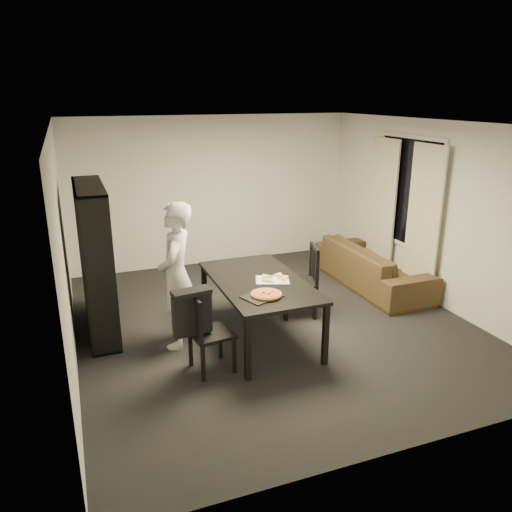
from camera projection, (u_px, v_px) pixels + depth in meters
name	position (u px, v px, depth m)	size (l,w,h in m)	color
room	(273.00, 229.00, 6.32)	(5.01, 5.51, 2.61)	black
window_pane	(408.00, 192.00, 7.63)	(0.02, 1.40, 1.60)	black
window_frame	(408.00, 192.00, 7.63)	(0.03, 1.52, 1.72)	white
curtain_left	(423.00, 223.00, 7.25)	(0.03, 0.70, 2.25)	beige
curtain_right	(382.00, 208.00, 8.17)	(0.03, 0.70, 2.25)	beige
bookshelf	(96.00, 260.00, 6.24)	(0.35, 1.50, 1.90)	black
dining_table	(259.00, 285.00, 6.10)	(1.03, 1.85, 0.77)	black
chair_left	(204.00, 328.00, 5.38)	(0.48, 0.48, 0.92)	black
chair_right	(306.00, 276.00, 6.82)	(0.56, 0.56, 0.99)	black
draped_jacket	(192.00, 310.00, 5.25)	(0.43, 0.23, 0.51)	black
person	(176.00, 276.00, 5.89)	(0.65, 0.42, 1.77)	silver
baking_tray	(262.00, 297.00, 5.57)	(0.40, 0.32, 0.01)	black
pepperoni_pizza	(266.00, 294.00, 5.58)	(0.35, 0.35, 0.03)	#B07A33
kitchen_towel	(272.00, 280.00, 6.06)	(0.40, 0.30, 0.01)	white
pizza_slices	(274.00, 277.00, 6.12)	(0.37, 0.31, 0.01)	gold
sofa	(372.00, 266.00, 7.93)	(2.26, 0.88, 0.66)	#3E2F19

